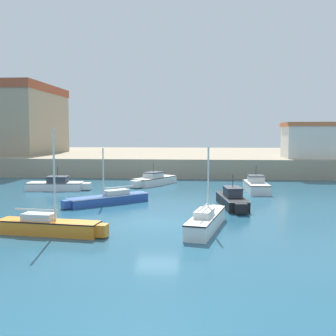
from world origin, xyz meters
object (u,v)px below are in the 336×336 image
object	(u,v)px
motorboat_white_1	(57,185)
motorboat_black_6	(232,199)
motorboat_white_8	(154,180)
church	(13,114)
sailboat_white_7	(207,220)
motorboat_white_4	(256,185)
sailboat_orange_3	(49,226)
harbor_shed_near_wharf	(310,140)
sailboat_blue_0	(109,198)

from	to	relation	value
motorboat_white_1	motorboat_black_6	size ratio (longest dim) A/B	1.03
motorboat_white_8	motorboat_white_1	bearing A→B (deg)	-152.87
motorboat_white_8	church	bearing A→B (deg)	143.67
motorboat_black_6	sailboat_white_7	world-z (taller)	sailboat_white_7
sailboat_white_7	church	xyz separation A→B (m)	(-28.07, 35.44, 7.66)
motorboat_white_1	motorboat_black_6	distance (m)	17.21
motorboat_white_4	motorboat_black_6	xyz separation A→B (m)	(-2.76, -7.72, -0.02)
sailboat_orange_3	motorboat_black_6	bearing A→B (deg)	40.33
motorboat_white_1	sailboat_orange_3	world-z (taller)	sailboat_orange_3
motorboat_white_1	harbor_shed_near_wharf	bearing A→B (deg)	27.67
motorboat_white_1	motorboat_white_4	world-z (taller)	motorboat_white_4
motorboat_white_1	sailboat_white_7	world-z (taller)	sailboat_white_7
motorboat_black_6	sailboat_white_7	distance (m)	7.08
sailboat_orange_3	motorboat_white_4	xyz separation A→B (m)	(12.89, 16.33, 0.10)
harbor_shed_near_wharf	motorboat_white_4	bearing A→B (deg)	-121.75
church	motorboat_white_1	bearing A→B (deg)	-55.88
motorboat_white_4	sailboat_white_7	world-z (taller)	sailboat_white_7
motorboat_white_1	sailboat_white_7	xyz separation A→B (m)	(13.63, -14.12, 0.02)
motorboat_white_1	motorboat_white_4	distance (m)	18.34
motorboat_white_4	motorboat_black_6	size ratio (longest dim) A/B	0.96
sailboat_blue_0	motorboat_black_6	size ratio (longest dim) A/B	0.99
sailboat_blue_0	motorboat_white_4	bearing A→B (deg)	31.46
motorboat_white_1	church	distance (m)	26.88
sailboat_blue_0	harbor_shed_near_wharf	bearing A→B (deg)	45.81
sailboat_blue_0	sailboat_orange_3	size ratio (longest dim) A/B	0.95
motorboat_white_1	motorboat_white_8	world-z (taller)	motorboat_white_8
sailboat_white_7	harbor_shed_near_wharf	bearing A→B (deg)	64.97
harbor_shed_near_wharf	sailboat_white_7	bearing A→B (deg)	-115.03
motorboat_white_4	church	world-z (taller)	church
motorboat_black_6	harbor_shed_near_wharf	world-z (taller)	harbor_shed_near_wharf
motorboat_white_4	harbor_shed_near_wharf	world-z (taller)	harbor_shed_near_wharf
sailboat_white_7	church	size ratio (longest dim) A/B	0.36
sailboat_blue_0	motorboat_white_1	world-z (taller)	sailboat_blue_0
motorboat_white_8	harbor_shed_near_wharf	bearing A→B (deg)	27.92
motorboat_white_4	sailboat_white_7	bearing A→B (deg)	-107.98
church	harbor_shed_near_wharf	world-z (taller)	church
sailboat_orange_3	sailboat_white_7	size ratio (longest dim) A/B	0.96
sailboat_blue_0	harbor_shed_near_wharf	xyz separation A→B (m)	(20.31, 20.89, 4.06)
church	motorboat_white_4	bearing A→B (deg)	-32.53
sailboat_blue_0	motorboat_white_1	xyz separation A→B (m)	(-6.46, 6.85, 0.07)
motorboat_black_6	church	world-z (taller)	church
sailboat_blue_0	motorboat_black_6	xyz separation A→B (m)	(9.12, -0.45, 0.12)
church	sailboat_blue_0	bearing A→B (deg)	-53.42
sailboat_white_7	sailboat_blue_0	bearing A→B (deg)	134.61
church	motorboat_white_8	bearing A→B (deg)	-36.33
motorboat_white_8	sailboat_blue_0	bearing A→B (deg)	-100.63
sailboat_white_7	motorboat_white_8	xyz separation A→B (m)	(-5.05, 18.51, 0.01)
motorboat_white_1	harbor_shed_near_wharf	xyz separation A→B (m)	(26.77, 14.04, 3.99)
motorboat_white_4	harbor_shed_near_wharf	size ratio (longest dim) A/B	0.85
motorboat_black_6	church	bearing A→B (deg)	136.37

